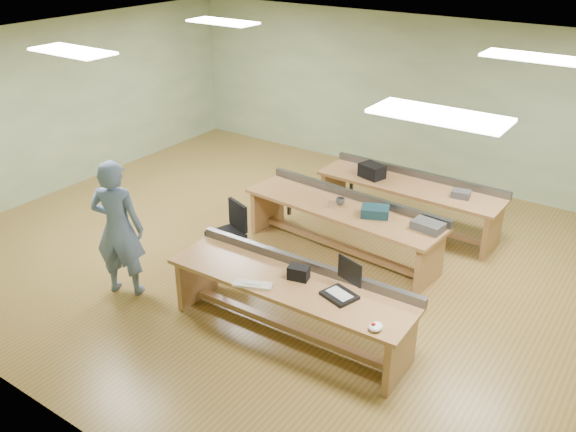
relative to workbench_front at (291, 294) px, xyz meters
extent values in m
plane|color=olive|center=(-0.96, 1.54, -0.56)|extent=(10.00, 10.00, 0.00)
plane|color=silver|center=(-0.96, 1.54, 2.44)|extent=(10.00, 10.00, 0.00)
cube|color=#A4B78A|center=(-0.96, 5.54, 0.94)|extent=(10.00, 0.04, 3.00)
cube|color=#A4B78A|center=(-0.96, -2.46, 0.94)|extent=(10.00, 0.04, 3.00)
cube|color=#A4B78A|center=(-5.96, 1.54, 0.94)|extent=(0.04, 8.00, 3.00)
cube|color=white|center=(-3.46, 0.04, 2.41)|extent=(1.20, 0.50, 0.03)
cube|color=white|center=(-3.46, 3.04, 2.41)|extent=(1.20, 0.50, 0.03)
cube|color=white|center=(1.54, 0.04, 2.41)|extent=(1.20, 0.50, 0.03)
cube|color=white|center=(1.54, 3.04, 2.41)|extent=(1.20, 0.50, 0.03)
cube|color=#A46D45|center=(0.00, -0.04, 0.16)|extent=(3.06, 0.89, 0.05)
cube|color=#A46D45|center=(-1.42, -0.07, -0.21)|extent=(0.10, 0.71, 0.70)
cube|color=#A46D45|center=(1.42, 0.00, -0.21)|extent=(0.10, 0.71, 0.70)
cube|color=#A46D45|center=(0.00, -0.04, -0.46)|extent=(2.74, 0.17, 0.08)
cube|color=#4C4E53|center=(-0.01, 0.33, 0.24)|extent=(3.04, 0.15, 0.11)
cube|color=#A46D45|center=(-0.50, 2.05, 0.16)|extent=(3.13, 1.05, 0.05)
cube|color=#A46D45|center=(-1.94, 2.16, -0.21)|extent=(0.13, 0.72, 0.70)
cube|color=#A46D45|center=(0.93, 1.94, -0.21)|extent=(0.13, 0.72, 0.70)
cube|color=#A46D45|center=(-0.50, 2.05, -0.46)|extent=(2.78, 0.31, 0.08)
cube|color=#4C4E53|center=(-0.47, 2.42, 0.24)|extent=(3.07, 0.31, 0.11)
cube|color=#A46D45|center=(-0.06, 3.38, 0.16)|extent=(2.98, 0.84, 0.05)
cube|color=#A46D45|center=(-1.44, 3.40, -0.21)|extent=(0.09, 0.69, 0.70)
cube|color=#A46D45|center=(1.33, 3.35, -0.21)|extent=(0.09, 0.69, 0.70)
cube|color=#A46D45|center=(-0.06, 3.38, -0.46)|extent=(2.67, 0.15, 0.08)
cube|color=#4C4E53|center=(-0.05, 3.73, 0.24)|extent=(2.97, 0.13, 0.11)
imported|color=slate|center=(-2.36, -0.49, 0.38)|extent=(0.81, 0.68, 1.88)
cube|color=black|center=(0.64, 0.02, 0.21)|extent=(0.43, 0.39, 0.04)
cube|color=black|center=(0.68, 0.15, 0.47)|extent=(0.35, 0.12, 0.28)
cube|color=beige|center=(-0.30, -0.34, 0.20)|extent=(0.47, 0.31, 0.03)
ellipsoid|color=white|center=(1.24, -0.29, 0.23)|extent=(0.16, 0.18, 0.07)
cube|color=black|center=(0.06, 0.07, 0.27)|extent=(0.27, 0.20, 0.16)
cylinder|color=black|center=(-1.67, 0.80, -0.33)|extent=(0.06, 0.06, 0.47)
cube|color=black|center=(-1.67, 0.80, -0.07)|extent=(0.57, 0.57, 0.06)
cube|color=black|center=(-1.59, 1.00, 0.18)|extent=(0.42, 0.19, 0.40)
cylinder|color=black|center=(-1.67, 0.80, -0.53)|extent=(0.65, 0.65, 0.06)
cube|color=#12313C|center=(0.01, 2.07, 0.26)|extent=(0.46, 0.41, 0.13)
cube|color=#3E3E41|center=(0.79, 2.09, 0.25)|extent=(0.44, 0.31, 0.11)
imported|color=#3E3E41|center=(-0.58, 2.11, 0.24)|extent=(0.16, 0.16, 0.10)
cylinder|color=#BAB9BE|center=(-0.64, 1.94, 0.25)|extent=(0.07, 0.07, 0.11)
cube|color=black|center=(-0.68, 3.31, 0.30)|extent=(0.44, 0.37, 0.22)
cube|color=#3E3E41|center=(0.78, 3.36, 0.24)|extent=(0.30, 0.24, 0.11)
camera|label=1|loc=(3.39, -4.95, 3.96)|focal=38.00mm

